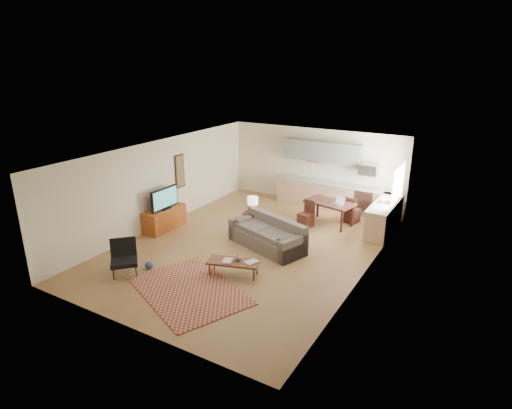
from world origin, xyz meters
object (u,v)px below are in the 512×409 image
Objects in this scene: sofa at (267,233)px; dining_table at (329,213)px; tv_credenza at (165,219)px; coffee_table at (233,268)px; console_table at (253,223)px; armchair at (124,258)px.

sofa is 2.67m from dining_table.
tv_credenza is (-3.37, -0.41, -0.08)m from sofa.
sofa is at bearing 6.87° from tv_credenza.
coffee_table is (0.09, -1.83, -0.23)m from sofa.
console_table is 2.52m from dining_table.
tv_credenza is at bearing 140.43° from coffee_table.
coffee_table is at bearing -85.53° from console_table.
armchair is 1.29× the size of console_table.
tv_credenza is 5.15m from dining_table.
sofa reaches higher than coffee_table.
coffee_table is at bearing -17.27° from armchair.
coffee_table is 1.52× the size of armchair.
coffee_table is at bearing -22.32° from tv_credenza.
sofa reaches higher than console_table.
sofa reaches higher than armchair.
sofa is at bearing 75.67° from coffee_table.
dining_table is (0.77, 4.35, 0.18)m from coffee_table.
console_table is (2.52, 1.08, -0.01)m from tv_credenza.
dining_table is (1.72, 1.85, 0.05)m from console_table.
sofa is 1.66× the size of tv_credenza.
armchair is 0.56× the size of dining_table.
console_table is at bearing 93.39° from coffee_table.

